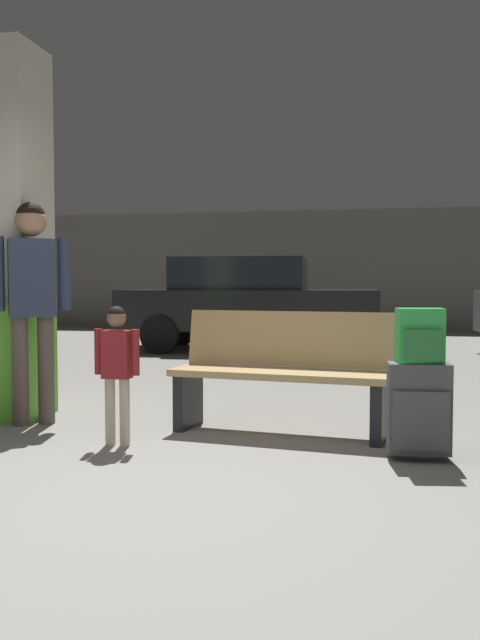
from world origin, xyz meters
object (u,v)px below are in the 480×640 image
backpack_bright (420,336)px  adult (32,288)px  suitcase (419,409)px  structural_pillar (7,235)px  bench (282,372)px  child (117,360)px  parked_car_far (247,301)px

backpack_bright → adult: adult is taller
suitcase → structural_pillar: bearing=166.1°
structural_pillar → suitcase: structural_pillar is taller
suitcase → adult: bearing=169.7°
bench → suitcase: bearing=-33.9°
suitcase → adult: adult is taller
child → adult: adult is taller
structural_pillar → parked_car_far: bearing=81.1°
suitcase → child: child is taller
backpack_bright → child: same height
structural_pillar → suitcase: (3.23, -0.80, -1.17)m
child → adult: size_ratio=0.55×
bench → child: (-1.04, -0.64, 0.14)m
structural_pillar → adult: structural_pillar is taller
structural_pillar → child: (1.25, -0.81, -0.91)m
suitcase → child: bearing=-179.8°
structural_pillar → parked_car_far: (0.91, 5.84, -0.68)m
structural_pillar → suitcase: size_ratio=4.97×
suitcase → parked_car_far: 7.05m
backpack_bright → adult: 2.93m
structural_pillar → child: bearing=-32.8°
bench → suitcase: 1.14m
suitcase → child: (-1.97, -0.01, 0.26)m
structural_pillar → backpack_bright: structural_pillar is taller
structural_pillar → backpack_bright: size_ratio=8.83×
backpack_bright → parked_car_far: bearing=109.2°
parked_car_far → child: bearing=-87.0°
child → backpack_bright: bearing=0.2°
child → structural_pillar: bearing=147.2°
backpack_bright → bench: bearing=146.1°
bench → parked_car_far: parked_car_far is taller
backpack_bright → child: size_ratio=0.36×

